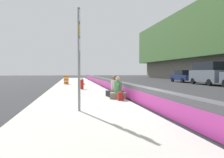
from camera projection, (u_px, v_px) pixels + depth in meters
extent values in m
plane|color=#2B2B2D|center=(149.00, 109.00, 9.25)|extent=(160.00, 160.00, 0.00)
cube|color=#B5B2A8|center=(84.00, 109.00, 8.78)|extent=(80.00, 4.40, 0.14)
cube|color=#47474C|center=(149.00, 98.00, 9.23)|extent=(76.00, 0.44, 0.85)
cube|color=#B2338C|center=(144.00, 100.00, 9.19)|extent=(74.48, 0.01, 0.54)
cylinder|color=gray|center=(79.00, 60.00, 7.91)|extent=(0.09, 0.09, 3.60)
cube|color=white|center=(79.00, 16.00, 7.86)|extent=(0.44, 0.02, 0.36)
cube|color=#1956AD|center=(80.00, 16.00, 7.86)|extent=(0.30, 0.01, 0.10)
cube|color=yellow|center=(79.00, 31.00, 7.88)|extent=(0.44, 0.02, 0.36)
cube|color=black|center=(80.00, 31.00, 7.88)|extent=(0.30, 0.01, 0.10)
cube|color=white|center=(80.00, 45.00, 7.89)|extent=(0.44, 0.02, 0.36)
cube|color=black|center=(80.00, 45.00, 7.89)|extent=(0.30, 0.01, 0.10)
cylinder|color=red|center=(82.00, 85.00, 17.63)|extent=(0.24, 0.24, 0.72)
cone|color=gray|center=(82.00, 79.00, 17.62)|extent=(0.26, 0.26, 0.16)
cylinder|color=gray|center=(84.00, 84.00, 17.66)|extent=(0.10, 0.12, 0.10)
cylinder|color=gray|center=(80.00, 84.00, 17.60)|extent=(0.10, 0.12, 0.10)
cube|color=#706651|center=(118.00, 95.00, 11.59)|extent=(0.84, 0.94, 0.30)
cylinder|color=#4C8951|center=(118.00, 87.00, 11.58)|extent=(0.39, 0.39, 0.57)
sphere|color=tan|center=(118.00, 79.00, 11.56)|extent=(0.25, 0.25, 0.25)
cylinder|color=#4C8951|center=(118.00, 88.00, 11.79)|extent=(0.32, 0.19, 0.50)
cylinder|color=#4C8951|center=(118.00, 88.00, 11.36)|extent=(0.32, 0.19, 0.50)
cube|color=black|center=(115.00, 94.00, 12.55)|extent=(0.82, 0.93, 0.31)
cylinder|color=beige|center=(115.00, 85.00, 12.54)|extent=(0.40, 0.40, 0.59)
sphere|color=brown|center=(115.00, 78.00, 12.52)|extent=(0.26, 0.26, 0.26)
cylinder|color=beige|center=(113.00, 86.00, 12.75)|extent=(0.32, 0.18, 0.52)
cylinder|color=beige|center=(116.00, 87.00, 12.33)|extent=(0.32, 0.18, 0.52)
cube|color=maroon|center=(120.00, 96.00, 10.78)|extent=(0.32, 0.22, 0.40)
cube|color=maroon|center=(123.00, 97.00, 10.81)|extent=(0.22, 0.06, 0.20)
cylinder|color=orange|center=(66.00, 80.00, 24.64)|extent=(0.52, 0.52, 0.95)
cylinder|color=white|center=(66.00, 78.00, 24.64)|extent=(0.54, 0.54, 0.10)
cylinder|color=white|center=(66.00, 81.00, 24.65)|extent=(0.54, 0.54, 0.10)
cube|color=slate|center=(208.00, 76.00, 25.57)|extent=(5.11, 1.98, 1.30)
cube|color=black|center=(209.00, 66.00, 25.43)|extent=(4.11, 1.78, 0.90)
cylinder|color=black|center=(193.00, 81.00, 27.04)|extent=(0.72, 0.22, 0.72)
cylinder|color=black|center=(207.00, 81.00, 27.36)|extent=(0.72, 0.22, 0.72)
cylinder|color=black|center=(209.00, 82.00, 23.82)|extent=(0.72, 0.22, 0.72)
cube|color=navy|center=(183.00, 77.00, 31.79)|extent=(4.55, 1.92, 0.72)
cube|color=black|center=(183.00, 72.00, 31.67)|extent=(2.24, 1.68, 0.66)
cylinder|color=black|center=(173.00, 80.00, 33.04)|extent=(0.67, 0.24, 0.66)
cylinder|color=black|center=(183.00, 79.00, 33.39)|extent=(0.67, 0.24, 0.66)
cylinder|color=black|center=(183.00, 80.00, 30.22)|extent=(0.67, 0.24, 0.66)
cylinder|color=black|center=(194.00, 80.00, 30.57)|extent=(0.67, 0.24, 0.66)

